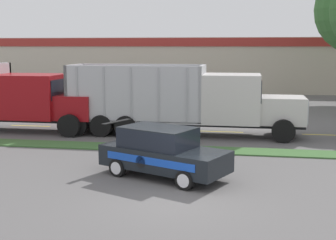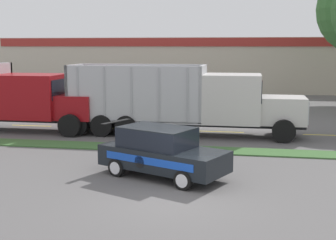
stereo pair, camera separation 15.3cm
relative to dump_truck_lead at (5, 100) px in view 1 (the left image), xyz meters
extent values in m
plane|color=#5B5959|center=(10.72, -9.84, -1.65)|extent=(600.00, 600.00, 0.00)
cube|color=#3D6633|center=(10.72, -3.18, -1.62)|extent=(120.00, 1.39, 0.06)
cube|color=yellow|center=(0.63, 1.52, -1.64)|extent=(2.40, 0.14, 0.01)
cube|color=yellow|center=(6.03, 1.52, -1.64)|extent=(2.40, 0.14, 0.01)
cube|color=yellow|center=(11.43, 1.52, -1.64)|extent=(2.40, 0.14, 0.01)
cube|color=yellow|center=(16.83, 1.52, -1.64)|extent=(2.40, 0.14, 0.01)
cube|color=maroon|center=(4.05, 0.00, -0.27)|extent=(1.91, 2.11, 1.25)
cube|color=#B7B7BC|center=(5.03, 0.00, -0.27)|extent=(0.06, 1.80, 1.07)
cube|color=maroon|center=(1.41, 0.00, 0.24)|extent=(3.36, 2.57, 2.28)
cube|color=black|center=(3.11, 0.00, 0.64)|extent=(0.04, 2.18, 1.03)
cylinder|color=black|center=(4.05, -1.26, -1.08)|extent=(1.14, 0.30, 1.14)
cylinder|color=black|center=(4.05, 1.27, -1.08)|extent=(1.14, 0.30, 1.14)
cube|color=black|center=(9.65, 0.41, -1.01)|extent=(11.88, 1.43, 0.18)
cube|color=silver|center=(14.50, 0.41, -0.26)|extent=(2.18, 2.13, 1.32)
cube|color=#B7B7BC|center=(15.62, 0.41, -0.26)|extent=(0.06, 1.82, 1.12)
cube|color=silver|center=(12.02, 0.41, 0.28)|extent=(2.80, 2.60, 2.39)
cube|color=black|center=(13.44, 0.41, 0.70)|extent=(0.04, 2.21, 1.08)
cylinder|color=silver|center=(10.52, -0.44, 1.02)|extent=(0.14, 0.14, 1.49)
cube|color=#B7B7BC|center=(7.16, 0.41, -0.86)|extent=(6.90, 2.60, 0.12)
cube|color=#B7B7BC|center=(10.54, 0.41, 0.52)|extent=(0.16, 2.60, 2.77)
cube|color=#B7B7BC|center=(3.79, 0.41, 0.52)|extent=(0.16, 2.60, 2.77)
cube|color=#B7B7BC|center=(7.16, -0.81, 0.52)|extent=(6.90, 0.16, 2.77)
cube|color=#B7B7BC|center=(7.16, 1.63, 0.52)|extent=(6.90, 0.16, 2.77)
cube|color=#A3A3A8|center=(4.40, -0.91, 0.52)|extent=(0.10, 0.04, 2.63)
cube|color=#A3A3A8|center=(5.78, -0.91, 0.52)|extent=(0.10, 0.04, 2.63)
cube|color=#A3A3A8|center=(7.16, -0.91, 0.52)|extent=(0.10, 0.04, 2.63)
cube|color=#A3A3A8|center=(8.54, -0.91, 0.52)|extent=(0.10, 0.04, 2.63)
cube|color=#A3A3A8|center=(9.93, -0.91, 0.52)|extent=(0.10, 0.04, 2.63)
cylinder|color=black|center=(14.50, -0.87, -1.10)|extent=(1.09, 0.30, 1.09)
cylinder|color=black|center=(14.50, 1.69, -1.10)|extent=(1.09, 0.30, 1.09)
cylinder|color=black|center=(4.31, -0.87, -1.10)|extent=(1.09, 0.30, 1.09)
cylinder|color=black|center=(4.31, 1.69, -1.10)|extent=(1.09, 0.30, 1.09)
cylinder|color=black|center=(5.59, -0.87, -1.10)|extent=(1.09, 0.30, 1.09)
cylinder|color=black|center=(5.59, 1.69, -1.10)|extent=(1.09, 0.30, 1.09)
cylinder|color=black|center=(6.86, -0.87, -1.10)|extent=(1.09, 0.30, 1.09)
cylinder|color=black|center=(6.86, 1.69, -1.10)|extent=(1.09, 0.30, 1.09)
cube|color=black|center=(10.02, -7.52, -0.97)|extent=(4.81, 3.50, 0.73)
cube|color=black|center=(9.77, -7.41, -0.28)|extent=(2.89, 2.48, 0.65)
cube|color=black|center=(9.77, -7.41, 0.07)|extent=(2.89, 2.48, 0.04)
cube|color=black|center=(8.08, -6.65, 0.11)|extent=(0.79, 1.42, 0.03)
cube|color=blue|center=(9.64, -8.37, -0.90)|extent=(3.25, 1.48, 0.25)
cylinder|color=black|center=(9.33, -8.23, -0.97)|extent=(0.37, 0.17, 0.40)
cylinder|color=black|center=(10.91, -8.89, -1.33)|extent=(0.66, 0.44, 0.63)
cylinder|color=silver|center=(10.87, -8.99, -1.33)|extent=(0.41, 0.19, 0.44)
cylinder|color=black|center=(11.64, -7.30, -1.33)|extent=(0.66, 0.44, 0.63)
cylinder|color=silver|center=(11.68, -7.20, -1.33)|extent=(0.41, 0.19, 0.44)
cylinder|color=black|center=(8.40, -7.75, -1.33)|extent=(0.66, 0.44, 0.63)
cylinder|color=silver|center=(8.36, -7.85, -1.33)|extent=(0.41, 0.19, 0.44)
cylinder|color=black|center=(9.12, -6.16, -1.33)|extent=(0.66, 0.44, 0.63)
cylinder|color=silver|center=(9.16, -6.06, -1.33)|extent=(0.41, 0.19, 0.44)
cube|color=#BCB29E|center=(6.33, 27.79, 1.01)|extent=(39.64, 12.00, 5.32)
cube|color=maroon|center=(6.33, 21.74, 3.22)|extent=(37.66, 0.10, 0.80)
camera|label=1|loc=(12.81, -23.04, 2.86)|focal=50.00mm
camera|label=2|loc=(12.96, -23.02, 2.86)|focal=50.00mm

